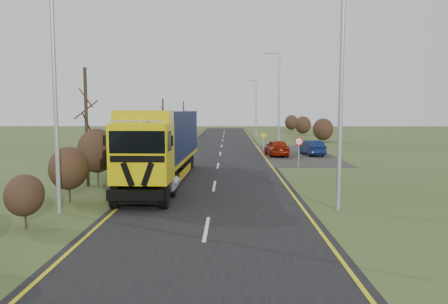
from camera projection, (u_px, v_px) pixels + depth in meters
name	position (u px, v px, depth m)	size (l,w,h in m)	color
ground	(211.00, 203.00, 18.44)	(160.00, 160.00, 0.00)	#3E4F22
road	(217.00, 170.00, 28.39)	(8.00, 120.00, 0.02)	black
layby	(294.00, 154.00, 38.28)	(6.00, 18.00, 0.02)	#2C2A27
lane_markings	(217.00, 170.00, 28.09)	(7.52, 116.00, 0.01)	gold
hedgerow	(117.00, 148.00, 26.20)	(2.24, 102.04, 6.05)	black
lorry	(163.00, 141.00, 23.55)	(2.74, 14.10, 3.91)	black
car_red_hatchback	(277.00, 148.00, 36.70)	(1.64, 4.07, 1.39)	maroon
car_blue_sedan	(312.00, 148.00, 37.20)	(1.34, 3.84, 1.26)	#0B183D
streetlight_near	(338.00, 90.00, 16.77)	(1.83, 0.18, 8.58)	#9EA1A3
streetlight_mid	(278.00, 97.00, 40.42)	(1.96, 0.18, 9.21)	#9EA1A3
streetlight_far	(256.00, 106.00, 61.05)	(1.71, 0.18, 8.00)	#9EA1A3
left_pole	(55.00, 94.00, 16.25)	(0.16, 0.16, 9.03)	#9EA1A3
speed_sign	(299.00, 147.00, 29.33)	(0.57, 0.10, 2.07)	#9EA1A3
warning_board	(264.00, 139.00, 43.11)	(0.63, 0.11, 1.64)	#9EA1A3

